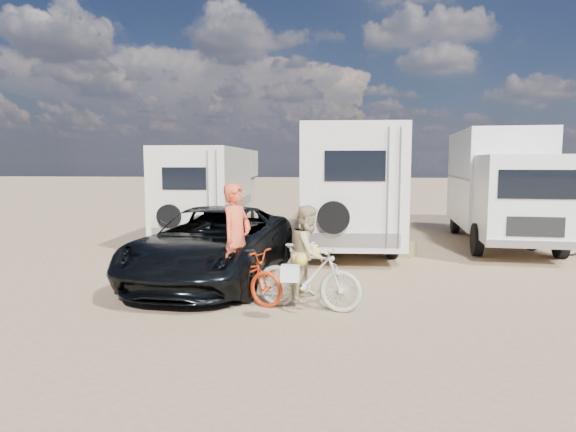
# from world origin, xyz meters

# --- Properties ---
(ground) EXTENTS (140.00, 140.00, 0.00)m
(ground) POSITION_xyz_m (0.00, 0.00, 0.00)
(ground) COLOR tan
(ground) RESTS_ON ground
(rv_main) EXTENTS (2.92, 8.57, 3.40)m
(rv_main) POSITION_xyz_m (-0.32, 6.74, 1.70)
(rv_main) COLOR white
(rv_main) RESTS_ON ground
(rv_left) EXTENTS (2.51, 7.29, 2.91)m
(rv_left) POSITION_xyz_m (-4.66, 7.49, 1.45)
(rv_left) COLOR beige
(rv_left) RESTS_ON ground
(box_truck) EXTENTS (2.84, 7.33, 3.46)m
(box_truck) POSITION_xyz_m (4.38, 6.92, 1.73)
(box_truck) COLOR white
(box_truck) RESTS_ON ground
(dark_suv) EXTENTS (2.92, 5.66, 1.53)m
(dark_suv) POSITION_xyz_m (-3.03, 1.41, 0.76)
(dark_suv) COLOR black
(dark_suv) RESTS_ON ground
(bike_man) EXTENTS (1.98, 1.31, 0.98)m
(bike_man) POSITION_xyz_m (-2.19, -0.26, 0.49)
(bike_man) COLOR red
(bike_man) RESTS_ON ground
(bike_woman) EXTENTS (1.92, 0.98, 1.11)m
(bike_woman) POSITION_xyz_m (-0.90, -0.54, 0.56)
(bike_woman) COLOR #B2BA9F
(bike_woman) RESTS_ON ground
(rider_man) EXTENTS (0.70, 0.83, 1.94)m
(rider_man) POSITION_xyz_m (-2.19, -0.26, 0.97)
(rider_man) COLOR #EF532F
(rider_man) RESTS_ON ground
(rider_woman) EXTENTS (0.78, 0.90, 1.59)m
(rider_woman) POSITION_xyz_m (-0.90, -0.54, 0.79)
(rider_woman) COLOR tan
(rider_woman) RESTS_ON ground
(bike_parked) EXTENTS (1.53, 1.43, 0.82)m
(bike_parked) POSITION_xyz_m (5.29, 5.46, 0.41)
(bike_parked) COLOR #242624
(bike_parked) RESTS_ON ground
(cooler) EXTENTS (0.74, 0.65, 0.49)m
(cooler) POSITION_xyz_m (-2.54, 2.02, 0.25)
(cooler) COLOR #1E547B
(cooler) RESTS_ON ground
(crate) EXTENTS (0.67, 0.67, 0.40)m
(crate) POSITION_xyz_m (1.27, 4.55, 0.20)
(crate) COLOR olive
(crate) RESTS_ON ground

